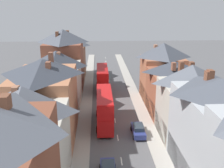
# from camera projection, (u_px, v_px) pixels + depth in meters

# --- Properties ---
(pavement_left) EXTENTS (2.20, 104.00, 0.14)m
(pavement_left) POSITION_uv_depth(u_px,v_px,m) (87.00, 104.00, 51.42)
(pavement_left) COLOR #A8A399
(pavement_left) RESTS_ON ground
(pavement_right) EXTENTS (2.20, 104.00, 0.14)m
(pavement_right) POSITION_uv_depth(u_px,v_px,m) (138.00, 102.00, 51.96)
(pavement_right) COLOR #A8A399
(pavement_right) RESTS_ON ground
(centre_line_dashes) EXTENTS (0.14, 97.80, 0.01)m
(centre_line_dashes) POSITION_uv_depth(u_px,v_px,m) (113.00, 107.00, 49.80)
(centre_line_dashes) COLOR silver
(centre_line_dashes) RESTS_ON ground
(terrace_row_left) EXTENTS (8.00, 74.81, 13.64)m
(terrace_row_left) POSITION_uv_depth(u_px,v_px,m) (47.00, 96.00, 38.14)
(terrace_row_left) COLOR #B2704C
(terrace_row_left) RESTS_ON ground
(terrace_row_right) EXTENTS (8.00, 56.13, 14.07)m
(terrace_row_right) POSITION_uv_depth(u_px,v_px,m) (222.00, 130.00, 27.55)
(terrace_row_right) COLOR brown
(terrace_row_right) RESTS_ON ground
(double_decker_bus_lead) EXTENTS (2.74, 10.80, 5.30)m
(double_decker_bus_lead) POSITION_uv_depth(u_px,v_px,m) (104.00, 108.00, 42.00)
(double_decker_bus_lead) COLOR red
(double_decker_bus_lead) RESTS_ON ground
(double_decker_bus_mid_street) EXTENTS (2.74, 10.80, 5.30)m
(double_decker_bus_mid_street) POSITION_uv_depth(u_px,v_px,m) (102.00, 79.00, 58.63)
(double_decker_bus_mid_street) COLOR #B70F0F
(double_decker_bus_mid_street) RESTS_ON ground
(car_near_blue) EXTENTS (1.90, 4.12, 1.57)m
(car_near_blue) POSITION_uv_depth(u_px,v_px,m) (102.00, 73.00, 71.04)
(car_near_blue) COLOR black
(car_near_blue) RESTS_ON ground
(car_near_silver) EXTENTS (1.90, 4.56, 1.67)m
(car_near_silver) POSITION_uv_depth(u_px,v_px,m) (138.00, 130.00, 38.96)
(car_near_silver) COLOR navy
(car_near_silver) RESTS_ON ground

